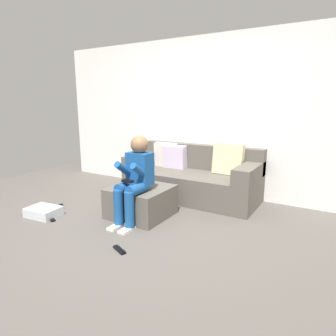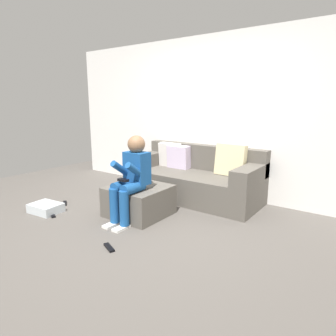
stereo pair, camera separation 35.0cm
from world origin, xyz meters
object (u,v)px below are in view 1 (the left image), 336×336
(ottoman, at_px, (141,201))
(remote_near_ottoman, at_px, (119,250))
(remote_by_storage_bin, at_px, (51,219))
(couch_sectional, at_px, (192,178))
(storage_bin, at_px, (44,212))
(remote_under_side_table, at_px, (61,206))
(person_seated, at_px, (135,176))

(ottoman, relative_size, remote_near_ottoman, 3.73)
(remote_near_ottoman, bearing_deg, ottoman, 136.06)
(ottoman, bearing_deg, remote_by_storage_bin, -141.96)
(ottoman, relative_size, remote_by_storage_bin, 3.75)
(ottoman, bearing_deg, remote_near_ottoman, -67.05)
(remote_near_ottoman, relative_size, remote_by_storage_bin, 1.00)
(couch_sectional, xyz_separation_m, storage_bin, (-1.30, -1.71, -0.25))
(storage_bin, height_order, remote_near_ottoman, storage_bin)
(remote_near_ottoman, distance_m, remote_under_side_table, 1.63)
(couch_sectional, height_order, remote_near_ottoman, couch_sectional)
(couch_sectional, relative_size, remote_near_ottoman, 10.52)
(remote_under_side_table, bearing_deg, remote_by_storage_bin, -19.57)
(ottoman, distance_m, remote_by_storage_bin, 1.15)
(ottoman, height_order, person_seated, person_seated)
(ottoman, xyz_separation_m, remote_by_storage_bin, (-0.90, -0.70, -0.18))
(couch_sectional, distance_m, remote_under_side_table, 1.96)
(couch_sectional, xyz_separation_m, ottoman, (-0.22, -1.04, -0.12))
(remote_under_side_table, bearing_deg, remote_near_ottoman, 15.73)
(person_seated, xyz_separation_m, storage_bin, (-1.13, -0.48, -0.52))
(couch_sectional, relative_size, ottoman, 2.82)
(ottoman, distance_m, remote_under_side_table, 1.21)
(ottoman, distance_m, remote_near_ottoman, 0.97)
(remote_by_storage_bin, bearing_deg, person_seated, 49.34)
(remote_by_storage_bin, distance_m, remote_under_side_table, 0.46)
(remote_near_ottoman, bearing_deg, remote_under_side_table, -176.83)
(person_seated, distance_m, storage_bin, 1.34)
(remote_near_ottoman, height_order, remote_under_side_table, same)
(storage_bin, distance_m, remote_under_side_table, 0.36)
(remote_by_storage_bin, bearing_deg, storage_bin, -167.38)
(remote_by_storage_bin, bearing_deg, remote_under_side_table, 146.11)
(person_seated, height_order, remote_near_ottoman, person_seated)
(ottoman, height_order, remote_near_ottoman, ottoman)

